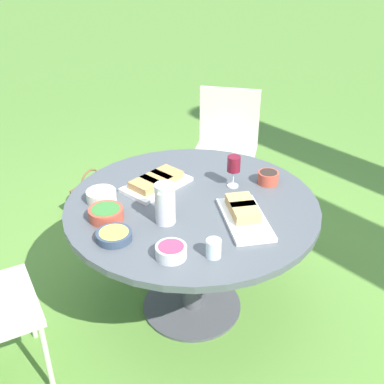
% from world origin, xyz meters
% --- Properties ---
extents(ground_plane, '(40.00, 40.00, 0.00)m').
position_xyz_m(ground_plane, '(0.00, 0.00, 0.00)').
color(ground_plane, '#5B8C38').
extents(dining_table, '(1.29, 1.29, 0.70)m').
position_xyz_m(dining_table, '(0.00, 0.00, 0.59)').
color(dining_table, '#4C4C51').
rests_on(dining_table, ground_plane).
extents(chair_near_left, '(0.55, 0.56, 0.89)m').
position_xyz_m(chair_near_left, '(-1.11, -0.41, 0.52)').
color(chair_near_left, beige).
rests_on(chair_near_left, ground_plane).
extents(water_pitcher, '(0.10, 0.10, 0.20)m').
position_xyz_m(water_pitcher, '(0.22, -0.01, 0.80)').
color(water_pitcher, silver).
rests_on(water_pitcher, dining_table).
extents(wine_glass, '(0.07, 0.07, 0.18)m').
position_xyz_m(wine_glass, '(-0.26, 0.09, 0.83)').
color(wine_glass, silver).
rests_on(wine_glass, dining_table).
extents(platter_bread_main, '(0.38, 0.26, 0.06)m').
position_xyz_m(platter_bread_main, '(-0.04, -0.25, 0.73)').
color(platter_bread_main, white).
rests_on(platter_bread_main, dining_table).
extents(platter_charcuterie, '(0.41, 0.40, 0.07)m').
position_xyz_m(platter_charcuterie, '(-0.01, 0.29, 0.73)').
color(platter_charcuterie, white).
rests_on(platter_charcuterie, dining_table).
extents(bowl_fries, '(0.16, 0.16, 0.04)m').
position_xyz_m(bowl_fries, '(0.46, -0.12, 0.72)').
color(bowl_fries, '#334256').
rests_on(bowl_fries, dining_table).
extents(bowl_salad, '(0.17, 0.17, 0.06)m').
position_xyz_m(bowl_salad, '(0.35, -0.26, 0.73)').
color(bowl_salad, '#B74733').
rests_on(bowl_salad, dining_table).
extents(bowl_olives, '(0.11, 0.11, 0.07)m').
position_xyz_m(bowl_olives, '(-0.39, 0.24, 0.74)').
color(bowl_olives, '#B74733').
rests_on(bowl_olives, dining_table).
extents(bowl_dip_red, '(0.13, 0.13, 0.06)m').
position_xyz_m(bowl_dip_red, '(0.42, 0.17, 0.73)').
color(bowl_dip_red, silver).
rests_on(bowl_dip_red, dining_table).
extents(bowl_dip_cream, '(0.15, 0.15, 0.06)m').
position_xyz_m(bowl_dip_cream, '(0.24, -0.39, 0.73)').
color(bowl_dip_cream, beige).
rests_on(bowl_dip_cream, dining_table).
extents(cup_water_near, '(0.07, 0.07, 0.08)m').
position_xyz_m(cup_water_near, '(0.32, 0.32, 0.74)').
color(cup_water_near, silver).
rests_on(cup_water_near, dining_table).
extents(handbag, '(0.30, 0.14, 0.37)m').
position_xyz_m(handbag, '(-0.44, -1.17, 0.13)').
color(handbag, brown).
rests_on(handbag, ground_plane).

